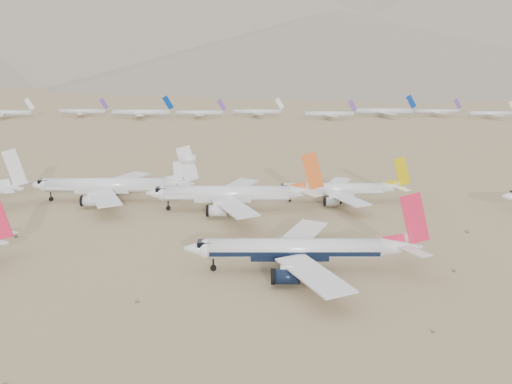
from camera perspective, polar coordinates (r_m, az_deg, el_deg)
ground at (r=130.38m, az=9.13°, el=-8.11°), size 7000.00×7000.00×0.00m
main_airliner at (r=129.46m, az=4.88°, el=-5.75°), size 52.16×50.95×18.41m
row2_gold_tail at (r=191.99m, az=8.44°, el=0.27°), size 43.22×42.27×15.39m
row2_orange_tail at (r=179.28m, az=-2.24°, el=-0.21°), size 52.77×51.62×18.82m
row2_white_trijet at (r=196.55m, az=-13.90°, el=0.69°), size 53.67×52.45×19.02m
distant_storage_row at (r=456.01m, az=0.81°, el=7.99°), size 523.89×58.36×15.52m
mountain_range at (r=1775.75m, az=2.89°, el=18.00°), size 7354.00×3024.00×470.00m
desert_scrub at (r=106.74m, az=-3.50°, el=-12.84°), size 219.83×121.67×0.63m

